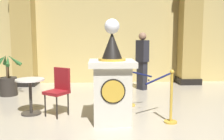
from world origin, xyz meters
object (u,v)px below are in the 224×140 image
object	(u,v)px
bystander_guest	(142,59)
stanchion_far	(130,91)
cafe_table	(30,92)
stanchion_near	(171,105)
potted_palm_left	(8,81)
pedestal_clock	(112,83)
cafe_chair_red	(59,87)

from	to	relation	value
bystander_guest	stanchion_far	bearing A→B (deg)	-107.76
cafe_table	stanchion_near	bearing A→B (deg)	-14.12
potted_palm_left	bystander_guest	world-z (taller)	bystander_guest
bystander_guest	cafe_table	bearing A→B (deg)	-139.45
stanchion_far	potted_palm_left	xyz separation A→B (m)	(-3.15, 1.21, 0.04)
potted_palm_left	bystander_guest	xyz separation A→B (m)	(3.72, 0.58, 0.52)
pedestal_clock	cafe_chair_red	size ratio (longest dim) A/B	1.99
stanchion_far	potted_palm_left	size ratio (longest dim) A/B	0.87
stanchion_near	cafe_table	world-z (taller)	stanchion_near
stanchion_far	bystander_guest	size ratio (longest dim) A/B	0.58
pedestal_clock	stanchion_far	world-z (taller)	pedestal_clock
stanchion_near	cafe_table	xyz separation A→B (m)	(-2.72, 0.69, 0.12)
stanchion_near	cafe_chair_red	world-z (taller)	stanchion_near
pedestal_clock	stanchion_near	xyz separation A→B (m)	(1.08, -0.13, -0.39)
stanchion_far	bystander_guest	distance (m)	1.96
pedestal_clock	potted_palm_left	size ratio (longest dim) A/B	1.68
potted_palm_left	cafe_table	xyz separation A→B (m)	(1.03, -1.72, 0.08)
cafe_chair_red	stanchion_far	bearing A→B (deg)	21.53
stanchion_far	pedestal_clock	bearing A→B (deg)	-113.93
pedestal_clock	stanchion_far	bearing A→B (deg)	66.07
stanchion_far	cafe_table	size ratio (longest dim) A/B	1.35
pedestal_clock	stanchion_near	bearing A→B (deg)	-6.65
cafe_table	cafe_chair_red	size ratio (longest dim) A/B	0.76
stanchion_far	potted_palm_left	bearing A→B (deg)	159.01
cafe_chair_red	stanchion_near	bearing A→B (deg)	-15.66
stanchion_near	potted_palm_left	world-z (taller)	potted_palm_left
bystander_guest	cafe_table	distance (m)	3.56
pedestal_clock	cafe_chair_red	xyz separation A→B (m)	(-1.05, 0.47, -0.16)
stanchion_far	bystander_guest	world-z (taller)	bystander_guest
potted_palm_left	cafe_chair_red	size ratio (longest dim) A/B	1.19
stanchion_far	cafe_chair_red	distance (m)	1.65
potted_palm_left	stanchion_far	bearing A→B (deg)	-20.99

